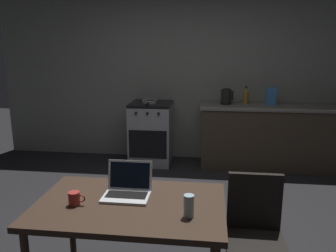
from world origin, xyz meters
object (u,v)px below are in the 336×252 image
cereal_box (271,96)px  stove_oven (151,133)px  drinking_glass (189,206)px  dining_table (130,212)px  frying_pan (149,101)px  bottle_b (246,96)px  coffee_mug (75,198)px  chair (255,230)px  laptop (127,189)px  electric_kettle (226,97)px

cereal_box → stove_oven: bearing=-179.2°
drinking_glass → cereal_box: size_ratio=0.58×
dining_table → cereal_box: size_ratio=5.14×
frying_pan → bottle_b: (1.39, 0.11, 0.09)m
coffee_mug → chair: bearing=10.2°
stove_oven → cereal_box: size_ratio=3.71×
chair → cereal_box: bearing=78.6°
dining_table → cereal_box: 3.21m
laptop → frying_pan: bearing=100.5°
chair → drinking_glass: 0.60m
chair → laptop: bearing=-178.8°
stove_oven → chair: size_ratio=1.05×
frying_pan → electric_kettle: bearing=1.5°
chair → bottle_b: (0.17, 2.80, 0.53)m
electric_kettle → frying_pan: 1.11m
drinking_glass → bottle_b: bearing=78.7°
chair → laptop: laptop is taller
dining_table → chair: (0.85, 0.14, -0.15)m
electric_kettle → drinking_glass: electric_kettle is taller
dining_table → chair: 0.87m
coffee_mug → electric_kettle: bearing=69.6°
electric_kettle → frying_pan: electric_kettle is taller
stove_oven → coffee_mug: 2.95m
dining_table → drinking_glass: bearing=-19.8°
chair → coffee_mug: size_ratio=7.62×
chair → frying_pan: bearing=113.5°
stove_oven → drinking_glass: (0.75, -3.01, 0.33)m
dining_table → cereal_box: bearing=64.7°
stove_oven → chair: stove_oven is taller
frying_pan → drinking_glass: 3.08m
stove_oven → coffee_mug: bearing=-90.1°
electric_kettle → drinking_glass: bearing=-96.3°
cereal_box → dining_table: bearing=-115.3°
dining_table → frying_pan: (-0.37, 2.83, 0.29)m
coffee_mug → bottle_b: bottle_b is taller
chair → laptop: size_ratio=2.73×
electric_kettle → stove_oven: bearing=-179.9°
stove_oven → frying_pan: size_ratio=2.28×
frying_pan → coffee_mug: 2.92m
electric_kettle → bottle_b: 0.29m
stove_oven → chair: (1.20, -2.72, 0.04)m
coffee_mug → cereal_box: (1.72, 2.96, 0.27)m
stove_oven → chair: bearing=-66.3°
stove_oven → dining_table: size_ratio=0.72×
laptop → cereal_box: 3.12m
laptop → frying_pan: 2.75m
coffee_mug → cereal_box: 3.43m
stove_oven → cereal_box: bearing=0.8°
frying_pan → coffee_mug: bearing=-89.8°
electric_kettle → coffee_mug: bearing=-110.4°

